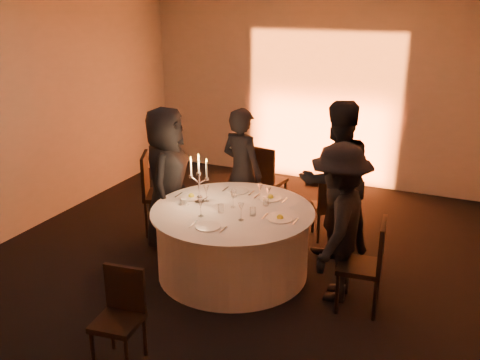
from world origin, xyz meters
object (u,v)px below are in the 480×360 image
at_px(guest_left, 167,179).
at_px(coffee_cup, 184,202).
at_px(chair_left, 155,188).
at_px(chair_back_right, 331,204).
at_px(guest_back_left, 242,173).
at_px(guest_right, 339,223).
at_px(banquet_table, 233,241).
at_px(chair_back_left, 264,177).
at_px(chair_right, 368,260).
at_px(guest_back_right, 336,179).
at_px(candelabra, 199,186).
at_px(chair_front, 121,311).

xyz_separation_m(guest_left, coffee_cup, (0.47, -0.40, -0.08)).
xyz_separation_m(chair_left, chair_back_right, (2.16, 0.68, -0.12)).
xyz_separation_m(guest_back_left, guest_right, (1.52, -1.03, -0.01)).
distance_m(banquet_table, guest_left, 1.18).
distance_m(banquet_table, chair_back_left, 1.71).
relative_size(chair_left, chair_right, 1.12).
bearing_deg(banquet_table, guest_right, -0.73).
bearing_deg(chair_back_right, guest_back_right, 81.91).
bearing_deg(guest_left, chair_right, -117.10).
bearing_deg(candelabra, guest_right, -1.49).
bearing_deg(chair_left, guest_back_right, -106.57).
bearing_deg(chair_right, candelabra, -100.35).
relative_size(chair_back_left, chair_back_right, 1.18).
relative_size(chair_right, candelabra, 1.65).
xyz_separation_m(chair_front, guest_right, (1.41, 1.75, 0.35)).
relative_size(guest_right, coffee_cup, 15.07).
distance_m(guest_back_left, guest_back_right, 1.23).
height_order(chair_right, chair_front, chair_right).
bearing_deg(chair_left, chair_front, -179.98).
distance_m(chair_left, coffee_cup, 1.08).
xyz_separation_m(chair_left, chair_right, (2.91, -0.73, -0.07)).
height_order(chair_left, chair_back_right, chair_left).
xyz_separation_m(chair_left, chair_back_left, (1.10, 1.08, -0.02)).
bearing_deg(guest_back_right, guest_left, -23.33).
distance_m(chair_back_left, chair_back_right, 1.13).
bearing_deg(guest_back_right, banquet_table, 5.33).
distance_m(chair_right, candelabra, 2.00).
distance_m(chair_front, candelabra, 1.87).
height_order(chair_front, guest_right, guest_right).
relative_size(banquet_table, coffee_cup, 16.36).
distance_m(guest_back_right, coffee_cup, 1.80).
relative_size(chair_left, guest_back_left, 0.64).
distance_m(guest_right, coffee_cup, 1.74).
height_order(banquet_table, candelabra, candelabra).
height_order(guest_back_left, guest_right, guest_back_left).
bearing_deg(guest_left, chair_back_left, -45.72).
xyz_separation_m(banquet_table, chair_left, (-1.38, 0.60, 0.22)).
xyz_separation_m(banquet_table, chair_back_right, (0.77, 1.28, 0.10)).
height_order(chair_back_right, coffee_cup, chair_back_right).
relative_size(chair_front, guest_right, 0.51).
height_order(chair_right, guest_right, guest_right).
bearing_deg(coffee_cup, banquet_table, 8.29).
xyz_separation_m(banquet_table, guest_back_left, (-0.33, 1.01, 0.46)).
distance_m(chair_left, guest_back_right, 2.33).
distance_m(chair_back_left, coffee_cup, 1.79).
xyz_separation_m(guest_left, guest_back_left, (0.69, 0.70, -0.04)).
bearing_deg(banquet_table, guest_back_left, 108.24).
relative_size(chair_back_left, guest_back_right, 0.55).
xyz_separation_m(chair_back_right, guest_back_right, (0.12, -0.31, 0.45)).
xyz_separation_m(chair_back_right, guest_left, (-1.80, -0.96, 0.40)).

